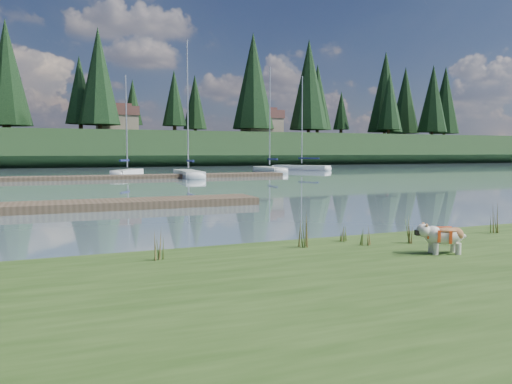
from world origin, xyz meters
name	(u,v)px	position (x,y,z in m)	size (l,w,h in m)	color
ground	(104,179)	(0.00, 30.00, 0.00)	(200.00, 200.00, 0.00)	gray
bank	(406,321)	(0.00, -6.00, 0.17)	(60.00, 9.00, 0.35)	#314D1C
ridge	(77,149)	(0.00, 73.00, 2.50)	(200.00, 20.00, 5.00)	black
bulldog	(443,235)	(2.62, -3.76, 0.68)	(0.91, 0.56, 0.53)	silver
dock_near	(46,207)	(-4.00, 9.00, 0.15)	(16.00, 2.00, 0.30)	#4C3D2C
dock_far	(130,177)	(2.00, 30.00, 0.15)	(26.00, 2.20, 0.30)	#4C3D2C
sailboat_bg_2	(130,172)	(2.70, 35.11, 0.34)	(3.79, 5.65, 8.99)	white
sailboat_bg_3	(187,173)	(7.00, 31.26, 0.32)	(2.18, 7.97, 11.57)	white
sailboat_bg_4	(267,169)	(17.21, 37.34, 0.33)	(1.88, 7.43, 10.92)	white
sailboat_bg_5	(297,167)	(22.95, 41.86, 0.32)	(5.50, 7.21, 10.99)	white
weed_0	(305,232)	(0.62, -2.31, 0.64)	(0.17, 0.14, 0.69)	#475B23
weed_1	(343,231)	(1.66, -2.00, 0.54)	(0.17, 0.14, 0.45)	#475B23
weed_2	(408,230)	(2.72, -2.70, 0.60)	(0.17, 0.14, 0.61)	#475B23
weed_3	(158,245)	(-2.19, -2.36, 0.60)	(0.17, 0.14, 0.61)	#475B23
weed_4	(368,237)	(1.83, -2.61, 0.51)	(0.17, 0.14, 0.38)	#475B23
weed_5	(494,220)	(5.26, -2.46, 0.65)	(0.17, 0.14, 0.71)	#475B23
mud_lip	(260,257)	(0.00, -1.60, 0.07)	(60.00, 0.50, 0.14)	#33281C
conifer_3	(3,86)	(-10.00, 72.00, 11.74)	(4.84, 4.84, 12.25)	#382619
conifer_4	(99,76)	(3.00, 66.00, 13.09)	(6.16, 6.16, 15.10)	#382619
conifer_5	(174,98)	(15.00, 70.00, 10.83)	(3.96, 3.96, 10.35)	#382619
conifer_6	(253,81)	(28.00, 68.00, 13.99)	(7.04, 7.04, 17.00)	#382619
conifer_7	(317,97)	(42.00, 71.00, 12.19)	(5.28, 5.28, 13.20)	#382619
conifer_8	(389,101)	(55.00, 67.00, 11.51)	(4.62, 4.62, 11.77)	#382619
conifer_9	(433,99)	(68.00, 70.00, 12.87)	(5.94, 5.94, 14.62)	#382619
house_1	(117,119)	(6.00, 71.00, 7.31)	(6.30, 5.30, 4.65)	gray
house_2	(262,122)	(30.00, 69.00, 7.31)	(6.30, 5.30, 4.65)	gray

